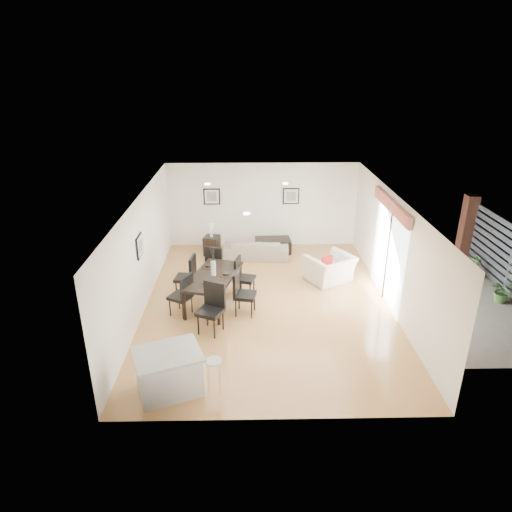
{
  "coord_description": "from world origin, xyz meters",
  "views": [
    {
      "loc": [
        -0.49,
        -9.98,
        5.54
      ],
      "look_at": [
        -0.28,
        0.4,
        1.12
      ],
      "focal_mm": 32.0,
      "sensor_mm": 36.0,
      "label": 1
    }
  ],
  "objects_px": {
    "dining_chair_enear": "(241,291)",
    "armchair": "(330,269)",
    "dining_chair_head": "(212,305)",
    "dining_chair_wfar": "(189,274)",
    "coffee_table": "(273,246)",
    "dining_chair_wnear": "(183,293)",
    "dining_chair_foot": "(216,262)",
    "bar_stool": "(214,365)",
    "kitchen_island": "(169,372)",
    "side_table": "(212,245)",
    "dining_chair_efar": "(242,274)",
    "sofa": "(256,249)",
    "dining_table": "(214,278)"
  },
  "relations": [
    {
      "from": "dining_chair_efar",
      "to": "side_table",
      "type": "height_order",
      "value": "dining_chair_efar"
    },
    {
      "from": "dining_chair_efar",
      "to": "coffee_table",
      "type": "height_order",
      "value": "dining_chair_efar"
    },
    {
      "from": "dining_chair_head",
      "to": "coffee_table",
      "type": "height_order",
      "value": "dining_chair_head"
    },
    {
      "from": "side_table",
      "to": "bar_stool",
      "type": "bearing_deg",
      "value": -85.69
    },
    {
      "from": "dining_chair_wnear",
      "to": "dining_chair_wfar",
      "type": "bearing_deg",
      "value": -153.35
    },
    {
      "from": "armchair",
      "to": "dining_chair_head",
      "type": "xyz_separation_m",
      "value": [
        -3.02,
        -2.41,
        0.26
      ]
    },
    {
      "from": "dining_chair_efar",
      "to": "kitchen_island",
      "type": "relative_size",
      "value": 0.72
    },
    {
      "from": "dining_chair_enear",
      "to": "dining_table",
      "type": "bearing_deg",
      "value": 66.76
    },
    {
      "from": "coffee_table",
      "to": "kitchen_island",
      "type": "relative_size",
      "value": 0.77
    },
    {
      "from": "dining_chair_wnear",
      "to": "coffee_table",
      "type": "xyz_separation_m",
      "value": [
        2.31,
        3.87,
        -0.37
      ]
    },
    {
      "from": "sofa",
      "to": "armchair",
      "type": "bearing_deg",
      "value": 143.0
    },
    {
      "from": "dining_chair_wfar",
      "to": "bar_stool",
      "type": "bearing_deg",
      "value": 22.22
    },
    {
      "from": "kitchen_island",
      "to": "bar_stool",
      "type": "bearing_deg",
      "value": -20.94
    },
    {
      "from": "sofa",
      "to": "armchair",
      "type": "xyz_separation_m",
      "value": [
        1.97,
        -1.68,
        0.09
      ]
    },
    {
      "from": "dining_chair_wnear",
      "to": "dining_chair_efar",
      "type": "bearing_deg",
      "value": 154.25
    },
    {
      "from": "dining_chair_efar",
      "to": "dining_chair_head",
      "type": "relative_size",
      "value": 0.89
    },
    {
      "from": "dining_chair_enear",
      "to": "dining_chair_efar",
      "type": "relative_size",
      "value": 1.06
    },
    {
      "from": "dining_chair_wnear",
      "to": "dining_chair_foot",
      "type": "height_order",
      "value": "dining_chair_foot"
    },
    {
      "from": "sofa",
      "to": "dining_chair_foot",
      "type": "relative_size",
      "value": 1.79
    },
    {
      "from": "bar_stool",
      "to": "dining_chair_wfar",
      "type": "bearing_deg",
      "value": 103.29
    },
    {
      "from": "dining_chair_wnear",
      "to": "side_table",
      "type": "relative_size",
      "value": 1.76
    },
    {
      "from": "dining_chair_head",
      "to": "dining_chair_wnear",
      "type": "bearing_deg",
      "value": 162.52
    },
    {
      "from": "dining_chair_efar",
      "to": "dining_chair_foot",
      "type": "distance_m",
      "value": 0.99
    },
    {
      "from": "armchair",
      "to": "coffee_table",
      "type": "distance_m",
      "value": 2.56
    },
    {
      "from": "dining_table",
      "to": "dining_chair_wfar",
      "type": "xyz_separation_m",
      "value": [
        -0.67,
        0.46,
        -0.1
      ]
    },
    {
      "from": "armchair",
      "to": "coffee_table",
      "type": "xyz_separation_m",
      "value": [
        -1.43,
        2.12,
        -0.16
      ]
    },
    {
      "from": "armchair",
      "to": "dining_chair_foot",
      "type": "distance_m",
      "value": 3.1
    },
    {
      "from": "dining_chair_efar",
      "to": "bar_stool",
      "type": "height_order",
      "value": "dining_chair_efar"
    },
    {
      "from": "sofa",
      "to": "dining_chair_efar",
      "type": "bearing_deg",
      "value": 83.83
    },
    {
      "from": "dining_chair_enear",
      "to": "kitchen_island",
      "type": "xyz_separation_m",
      "value": [
        -1.28,
        -2.78,
        -0.19
      ]
    },
    {
      "from": "side_table",
      "to": "bar_stool",
      "type": "height_order",
      "value": "bar_stool"
    },
    {
      "from": "dining_table",
      "to": "bar_stool",
      "type": "distance_m",
      "value": 3.25
    },
    {
      "from": "dining_chair_enear",
      "to": "dining_chair_head",
      "type": "distance_m",
      "value": 0.96
    },
    {
      "from": "dining_table",
      "to": "dining_chair_foot",
      "type": "relative_size",
      "value": 1.91
    },
    {
      "from": "dining_table",
      "to": "dining_chair_wnear",
      "type": "bearing_deg",
      "value": -127.18
    },
    {
      "from": "dining_chair_head",
      "to": "dining_chair_foot",
      "type": "relative_size",
      "value": 1.04
    },
    {
      "from": "coffee_table",
      "to": "side_table",
      "type": "relative_size",
      "value": 1.83
    },
    {
      "from": "dining_chair_foot",
      "to": "side_table",
      "type": "distance_m",
      "value": 2.06
    },
    {
      "from": "sofa",
      "to": "coffee_table",
      "type": "relative_size",
      "value": 1.8
    },
    {
      "from": "sofa",
      "to": "dining_chair_foot",
      "type": "bearing_deg",
      "value": 60.58
    },
    {
      "from": "dining_chair_wfar",
      "to": "side_table",
      "type": "height_order",
      "value": "dining_chair_wfar"
    },
    {
      "from": "sofa",
      "to": "kitchen_island",
      "type": "relative_size",
      "value": 1.38
    },
    {
      "from": "dining_chair_enear",
      "to": "armchair",
      "type": "bearing_deg",
      "value": -43.59
    },
    {
      "from": "dining_table",
      "to": "side_table",
      "type": "height_order",
      "value": "dining_table"
    },
    {
      "from": "dining_chair_wfar",
      "to": "coffee_table",
      "type": "bearing_deg",
      "value": 150.39
    },
    {
      "from": "dining_chair_enear",
      "to": "dining_chair_foot",
      "type": "bearing_deg",
      "value": 34.31
    },
    {
      "from": "bar_stool",
      "to": "side_table",
      "type": "bearing_deg",
      "value": 94.31
    },
    {
      "from": "dining_chair_wfar",
      "to": "dining_chair_head",
      "type": "bearing_deg",
      "value": 32.32
    },
    {
      "from": "dining_chair_enear",
      "to": "coffee_table",
      "type": "bearing_deg",
      "value": -3.04
    },
    {
      "from": "dining_chair_efar",
      "to": "coffee_table",
      "type": "xyz_separation_m",
      "value": [
        0.95,
        2.85,
        -0.35
      ]
    }
  ]
}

